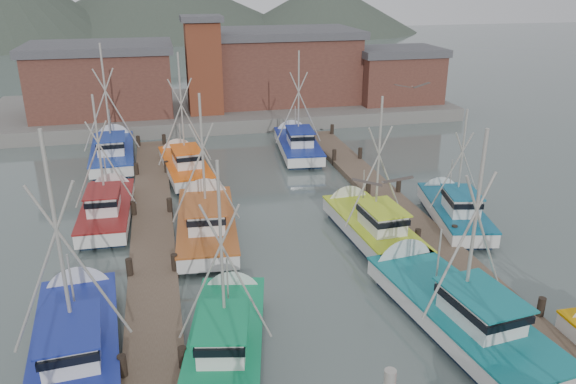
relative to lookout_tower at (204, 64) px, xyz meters
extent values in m
plane|color=#4E5D5A|center=(2.00, -33.00, -5.55)|extent=(260.00, 260.00, 0.00)
cube|color=#4E3A30|center=(-5.00, -29.00, -5.35)|extent=(2.20, 46.00, 0.40)
cylinder|color=black|center=(-6.00, -35.00, -5.10)|extent=(0.30, 0.30, 1.50)
cylinder|color=black|center=(-6.00, -28.00, -5.10)|extent=(0.30, 0.30, 1.50)
cylinder|color=black|center=(-6.00, -21.00, -5.10)|extent=(0.30, 0.30, 1.50)
cylinder|color=black|center=(-6.00, -14.00, -5.10)|extent=(0.30, 0.30, 1.50)
cylinder|color=black|center=(-6.00, -7.00, -5.10)|extent=(0.30, 0.30, 1.50)
cylinder|color=black|center=(-4.00, -35.00, -5.10)|extent=(0.30, 0.30, 1.50)
cylinder|color=black|center=(-4.00, -28.00, -5.10)|extent=(0.30, 0.30, 1.50)
cylinder|color=black|center=(-4.00, -21.00, -5.10)|extent=(0.30, 0.30, 1.50)
cylinder|color=black|center=(-4.00, -14.00, -5.10)|extent=(0.30, 0.30, 1.50)
cylinder|color=black|center=(-4.00, -7.00, -5.10)|extent=(0.30, 0.30, 1.50)
cube|color=#4E3A30|center=(9.00, -29.00, -5.35)|extent=(2.20, 46.00, 0.40)
cylinder|color=black|center=(8.00, -35.00, -5.10)|extent=(0.30, 0.30, 1.50)
cylinder|color=black|center=(8.00, -28.00, -5.10)|extent=(0.30, 0.30, 1.50)
cylinder|color=black|center=(8.00, -21.00, -5.10)|extent=(0.30, 0.30, 1.50)
cylinder|color=black|center=(8.00, -14.00, -5.10)|extent=(0.30, 0.30, 1.50)
cylinder|color=black|center=(8.00, -7.00, -5.10)|extent=(0.30, 0.30, 1.50)
cylinder|color=black|center=(10.00, -35.00, -5.10)|extent=(0.30, 0.30, 1.50)
cylinder|color=black|center=(10.00, -28.00, -5.10)|extent=(0.30, 0.30, 1.50)
cylinder|color=black|center=(10.00, -21.00, -5.10)|extent=(0.30, 0.30, 1.50)
cylinder|color=black|center=(10.00, -14.00, -5.10)|extent=(0.30, 0.30, 1.50)
cylinder|color=black|center=(10.00, -7.00, -5.10)|extent=(0.30, 0.30, 1.50)
cube|color=slate|center=(2.00, 4.00, -4.95)|extent=(44.00, 16.00, 1.20)
cube|color=brown|center=(-9.00, 2.00, -1.60)|extent=(12.00, 8.00, 5.50)
cube|color=#505155|center=(-9.00, 2.00, 1.50)|extent=(12.72, 8.48, 0.70)
cube|color=brown|center=(8.00, 4.00, -1.25)|extent=(14.00, 9.00, 6.20)
cube|color=#505155|center=(8.00, 4.00, 2.20)|extent=(14.84, 9.54, 0.70)
cube|color=brown|center=(19.00, 1.00, -2.10)|extent=(8.00, 6.00, 4.50)
cube|color=#505155|center=(19.00, 1.00, 0.50)|extent=(8.48, 6.36, 0.70)
cube|color=brown|center=(0.00, 0.00, -0.35)|extent=(3.00, 3.00, 8.00)
cube|color=#505155|center=(0.00, 0.00, 3.90)|extent=(3.60, 3.60, 0.50)
cone|color=#404B3E|center=(-3.00, 97.00, -5.55)|extent=(140.00, 140.00, 30.00)
cone|color=#404B3E|center=(37.00, 87.00, -5.55)|extent=(90.00, 90.00, 24.00)
cube|color=#102037|center=(-2.42, -34.39, -5.50)|extent=(3.55, 7.09, 0.70)
cube|color=white|center=(-2.42, -34.39, -4.85)|extent=(4.04, 8.06, 0.80)
cube|color=#0E8F57|center=(-2.42, -34.39, -4.47)|extent=(4.13, 8.15, 0.10)
cone|color=white|center=(-1.63, -30.61, -5.00)|extent=(2.58, 1.57, 2.41)
cube|color=white|center=(-2.61, -35.29, -3.90)|extent=(2.00, 2.58, 1.10)
cube|color=black|center=(-2.61, -35.29, -3.67)|extent=(2.14, 2.83, 0.28)
cube|color=#0E8F57|center=(-2.61, -35.29, -3.31)|extent=(2.27, 3.00, 0.07)
cylinder|color=#ADA89E|center=(-2.46, -34.54, -1.18)|extent=(0.13, 0.13, 6.55)
cylinder|color=#ADA89E|center=(-2.94, -34.44, -1.95)|extent=(2.30, 0.56, 5.12)
cylinder|color=#ADA89E|center=(-1.97, -34.64, -1.95)|extent=(2.30, 0.56, 5.12)
cylinder|color=#ADA89E|center=(-2.14, -33.03, -3.25)|extent=(0.07, 0.07, 2.15)
cube|color=#102037|center=(6.69, -34.60, -5.50)|extent=(3.72, 8.56, 0.70)
cube|color=white|center=(6.69, -34.60, -4.85)|extent=(4.23, 9.73, 0.80)
cube|color=#13787F|center=(6.69, -34.60, -4.47)|extent=(4.33, 9.84, 0.10)
cone|color=white|center=(6.09, -29.93, -5.00)|extent=(3.06, 1.46, 2.94)
cube|color=white|center=(6.83, -35.72, -3.90)|extent=(2.24, 3.04, 1.10)
cube|color=black|center=(6.83, -35.72, -3.67)|extent=(2.40, 3.34, 0.28)
cube|color=#13787F|center=(6.83, -35.72, -3.31)|extent=(2.55, 3.54, 0.07)
cylinder|color=#ADA89E|center=(6.71, -34.79, -0.90)|extent=(0.15, 0.15, 7.09)
cylinder|color=#ADA89E|center=(6.11, -34.87, -1.74)|extent=(2.54, 0.42, 5.55)
cylinder|color=#ADA89E|center=(7.31, -34.71, -1.74)|extent=(2.54, 0.42, 5.55)
cylinder|color=#ADA89E|center=(6.47, -32.92, -3.25)|extent=(0.09, 0.09, 2.63)
cube|color=#102037|center=(-7.66, -33.44, -5.50)|extent=(3.11, 7.88, 0.70)
cube|color=white|center=(-7.66, -33.44, -4.85)|extent=(3.53, 8.95, 0.80)
cube|color=navy|center=(-7.66, -33.44, -4.47)|extent=(3.63, 9.05, 0.10)
cone|color=white|center=(-8.01, -29.08, -5.00)|extent=(2.81, 1.31, 2.73)
cube|color=white|center=(-7.57, -34.49, -3.90)|extent=(1.97, 2.76, 1.10)
cube|color=black|center=(-7.57, -34.49, -3.67)|extent=(2.10, 3.03, 0.28)
cube|color=navy|center=(-7.57, -34.49, -3.31)|extent=(2.23, 3.21, 0.07)
cylinder|color=#ADA89E|center=(-7.64, -33.62, -0.63)|extent=(0.14, 0.14, 7.63)
cylinder|color=#ADA89E|center=(-8.24, -33.67, -1.53)|extent=(2.73, 0.32, 5.97)
cylinder|color=#ADA89E|center=(-7.04, -33.57, -1.53)|extent=(2.73, 0.32, 5.97)
cylinder|color=#ADA89E|center=(-7.78, -31.87, -3.25)|extent=(0.08, 0.08, 2.63)
cube|color=#102037|center=(-2.17, -23.98, -5.50)|extent=(3.09, 7.95, 0.70)
cube|color=white|center=(-2.17, -23.98, -4.85)|extent=(3.52, 9.03, 0.80)
cube|color=#AF5722|center=(-2.17, -23.98, -4.47)|extent=(3.61, 9.13, 0.10)
cone|color=white|center=(-1.85, -19.57, -5.00)|extent=(2.84, 1.30, 2.77)
cube|color=white|center=(-2.25, -25.04, -3.90)|extent=(1.97, 2.78, 1.10)
cube|color=black|center=(-2.25, -25.04, -3.67)|extent=(2.11, 3.05, 0.28)
cube|color=#AF5722|center=(-2.25, -25.04, -3.31)|extent=(2.24, 3.24, 0.07)
cylinder|color=#ADA89E|center=(-2.19, -24.16, -1.13)|extent=(0.13, 0.13, 6.64)
cylinder|color=#ADA89E|center=(-2.75, -24.11, -1.91)|extent=(2.38, 0.27, 5.19)
cylinder|color=#ADA89E|center=(-1.62, -24.20, -1.91)|extent=(2.38, 0.27, 5.19)
cylinder|color=#ADA89E|center=(-2.06, -22.39, -3.25)|extent=(0.08, 0.08, 2.47)
cube|color=#102037|center=(6.27, -26.36, -5.50)|extent=(2.75, 7.22, 0.70)
cube|color=white|center=(6.27, -26.36, -4.85)|extent=(3.13, 8.21, 0.80)
cube|color=#BFDE24|center=(6.27, -26.36, -4.47)|extent=(3.21, 8.29, 0.10)
cone|color=white|center=(6.01, -22.34, -5.00)|extent=(2.58, 1.26, 2.52)
cube|color=white|center=(6.33, -27.32, -3.90)|extent=(1.78, 2.51, 1.10)
cube|color=black|center=(6.33, -27.32, -3.67)|extent=(1.90, 2.76, 0.28)
cube|color=#BFDE24|center=(6.33, -27.32, -3.31)|extent=(2.01, 2.93, 0.07)
cylinder|color=#ADA89E|center=(6.28, -26.52, -1.17)|extent=(0.12, 0.12, 6.57)
cylinder|color=#ADA89E|center=(5.76, -26.55, -1.94)|extent=(2.35, 0.23, 5.14)
cylinder|color=#ADA89E|center=(6.79, -26.49, -1.94)|extent=(2.35, 0.23, 5.14)
cylinder|color=#ADA89E|center=(6.17, -24.91, -3.25)|extent=(0.07, 0.07, 2.25)
cube|color=#102037|center=(-7.45, -20.79, -5.50)|extent=(2.39, 6.91, 0.70)
cube|color=white|center=(-7.45, -20.79, -4.85)|extent=(2.72, 7.85, 0.80)
cube|color=maroon|center=(-7.45, -20.79, -4.47)|extent=(2.80, 7.93, 0.10)
cone|color=white|center=(-7.35, -16.89, -5.00)|extent=(2.46, 1.16, 2.43)
cube|color=white|center=(-7.47, -21.72, -3.90)|extent=(1.63, 2.37, 1.10)
cube|color=black|center=(-7.47, -21.72, -3.67)|extent=(1.73, 2.61, 0.28)
cube|color=maroon|center=(-7.47, -21.72, -3.31)|extent=(1.84, 2.77, 0.07)
cylinder|color=#ADA89E|center=(-7.45, -20.94, -1.36)|extent=(0.12, 0.12, 6.19)
cylinder|color=#ADA89E|center=(-7.99, -20.93, -2.08)|extent=(2.22, 0.14, 4.84)
cylinder|color=#ADA89E|center=(-6.91, -20.95, -2.08)|extent=(2.22, 0.14, 4.84)
cylinder|color=#ADA89E|center=(-7.41, -19.38, -3.25)|extent=(0.07, 0.07, 2.34)
cube|color=#102037|center=(11.45, -25.41, -5.50)|extent=(3.36, 6.68, 0.70)
cube|color=white|center=(11.45, -25.41, -4.85)|extent=(3.81, 7.59, 0.80)
cube|color=#0E5F80|center=(11.45, -25.41, -4.47)|extent=(3.90, 7.67, 0.10)
cone|color=white|center=(12.19, -21.86, -5.00)|extent=(2.47, 1.54, 2.29)
cube|color=white|center=(11.27, -26.26, -3.90)|extent=(1.89, 2.43, 1.10)
cube|color=black|center=(11.27, -26.26, -3.67)|extent=(2.03, 2.66, 0.28)
cube|color=#0E5F80|center=(11.27, -26.26, -3.31)|extent=(2.15, 2.83, 0.07)
cylinder|color=#ADA89E|center=(11.42, -25.55, -1.72)|extent=(0.13, 0.13, 5.47)
cylinder|color=#ADA89E|center=(10.94, -25.45, -2.36)|extent=(1.94, 0.48, 4.28)
cylinder|color=#ADA89E|center=(11.89, -25.65, -2.36)|extent=(1.94, 0.48, 4.28)
cylinder|color=#ADA89E|center=(11.71, -24.13, -3.25)|extent=(0.07, 0.07, 2.12)
cube|color=#102037|center=(-2.73, -13.96, -5.50)|extent=(3.00, 7.17, 0.70)
cube|color=white|center=(-2.73, -13.96, -4.85)|extent=(3.40, 8.14, 0.80)
cube|color=#FF6211|center=(-2.73, -13.96, -4.47)|extent=(3.49, 8.23, 0.10)
cone|color=white|center=(-3.15, -10.02, -5.00)|extent=(2.58, 1.36, 2.47)
cube|color=white|center=(-2.63, -14.90, -3.90)|extent=(1.84, 2.53, 1.10)
cube|color=black|center=(-2.63, -14.90, -3.67)|extent=(1.97, 2.78, 0.28)
cube|color=#FF6211|center=(-2.63, -14.90, -3.31)|extent=(2.09, 2.95, 0.07)
cylinder|color=#ADA89E|center=(-2.71, -14.12, -0.78)|extent=(0.12, 0.12, 7.35)
cylinder|color=#ADA89E|center=(-3.22, -14.17, -1.64)|extent=(2.61, 0.36, 5.74)
cylinder|color=#ADA89E|center=(-2.21, -14.06, -1.64)|extent=(2.61, 0.36, 5.74)
cylinder|color=#ADA89E|center=(-2.88, -12.54, -3.25)|extent=(0.07, 0.07, 2.21)
cube|color=#102037|center=(6.07, -10.78, -5.50)|extent=(3.06, 7.54, 0.70)
cube|color=white|center=(6.07, -10.78, -4.85)|extent=(3.47, 8.56, 0.80)
cube|color=navy|center=(6.07, -10.78, -4.47)|extent=(3.56, 8.65, 0.10)
cone|color=white|center=(6.45, -6.63, -5.00)|extent=(2.70, 1.33, 2.61)
cube|color=white|center=(5.98, -11.78, -3.90)|extent=(1.91, 2.65, 1.10)
cube|color=black|center=(5.98, -11.78, -3.67)|extent=(2.04, 2.91, 0.28)
cube|color=navy|center=(5.98, -11.78, -3.31)|extent=(2.16, 3.08, 0.07)
cylinder|color=#ADA89E|center=(6.05, -10.95, -1.04)|extent=(0.13, 0.13, 6.82)
cylinder|color=#ADA89E|center=(5.52, -10.90, -1.84)|extent=(2.43, 0.31, 5.33)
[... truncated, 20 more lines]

